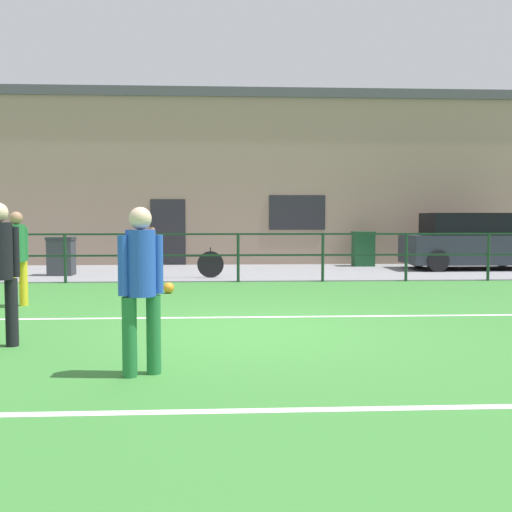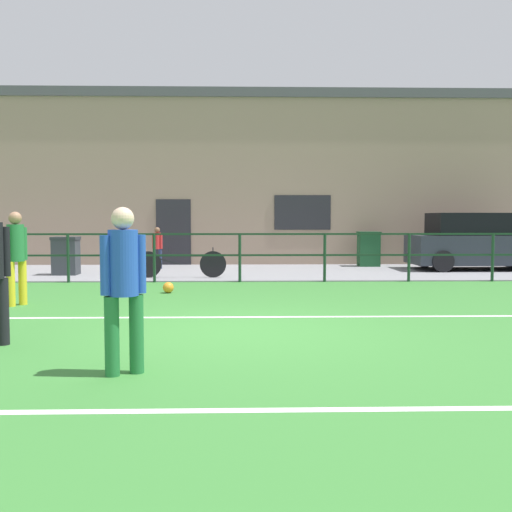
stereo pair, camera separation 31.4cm
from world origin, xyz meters
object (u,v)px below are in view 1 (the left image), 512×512
object	(u,v)px
trash_bin_1	(61,256)
player_winger	(17,253)
soccer_ball_match	(169,288)
player_striker	(141,280)
bicycle_parked_1	(178,264)
spectator_child	(153,245)
trash_bin_0	(363,249)
parked_car_red	(470,243)

from	to	relation	value
trash_bin_1	player_winger	bearing A→B (deg)	-82.03
player_winger	soccer_ball_match	bearing A→B (deg)	-24.02
player_striker	player_winger	bearing A→B (deg)	94.51
bicycle_parked_1	spectator_child	bearing A→B (deg)	109.69
spectator_child	player_striker	bearing A→B (deg)	118.41
player_striker	spectator_child	bearing A→B (deg)	69.91
player_striker	bicycle_parked_1	world-z (taller)	player_striker
bicycle_parked_1	trash_bin_0	xyz separation A→B (m)	(5.45, 3.36, 0.19)
parked_car_red	trash_bin_0	world-z (taller)	parked_car_red
player_striker	trash_bin_0	distance (m)	13.38
soccer_ball_match	parked_car_red	xyz separation A→B (m)	(8.25, 4.99, 0.68)
bicycle_parked_1	soccer_ball_match	bearing A→B (deg)	-89.00
player_winger	parked_car_red	size ratio (longest dim) A/B	0.42
trash_bin_1	parked_car_red	bearing A→B (deg)	6.44
trash_bin_0	trash_bin_1	distance (m)	8.89
player_striker	trash_bin_1	bearing A→B (deg)	82.76
player_winger	trash_bin_0	distance (m)	11.08
spectator_child	trash_bin_0	distance (m)	6.44
spectator_child	trash_bin_1	size ratio (longest dim) A/B	1.22
parked_car_red	bicycle_parked_1	bearing A→B (deg)	-165.75
bicycle_parked_1	parked_car_red	bearing A→B (deg)	14.25
spectator_child	trash_bin_1	xyz separation A→B (m)	(-2.13, -1.83, -0.19)
soccer_ball_match	parked_car_red	bearing A→B (deg)	31.17
spectator_child	trash_bin_0	xyz separation A→B (m)	(6.40, 0.71, -0.15)
spectator_child	parked_car_red	bearing A→B (deg)	-161.52
player_winger	trash_bin_1	world-z (taller)	player_winger
spectator_child	trash_bin_0	world-z (taller)	spectator_child
player_winger	spectator_child	size ratio (longest dim) A/B	1.32
player_winger	trash_bin_1	bearing A→B (deg)	39.30
player_striker	trash_bin_1	distance (m)	10.46
player_winger	parked_car_red	xyz separation A→B (m)	(10.63, 6.63, -0.13)
parked_car_red	trash_bin_1	world-z (taller)	parked_car_red
parked_car_red	bicycle_parked_1	xyz separation A→B (m)	(-8.30, -2.11, -0.42)
player_winger	spectator_child	world-z (taller)	player_winger
bicycle_parked_1	trash_bin_0	bearing A→B (deg)	31.65
player_winger	trash_bin_0	size ratio (longest dim) A/B	1.51
player_striker	soccer_ball_match	world-z (taller)	player_striker
parked_car_red	trash_bin_0	bearing A→B (deg)	156.31
player_winger	soccer_ball_match	world-z (taller)	player_winger
soccer_ball_match	spectator_child	distance (m)	5.65
player_striker	spectator_child	size ratio (longest dim) A/B	1.31
player_striker	player_winger	world-z (taller)	player_winger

